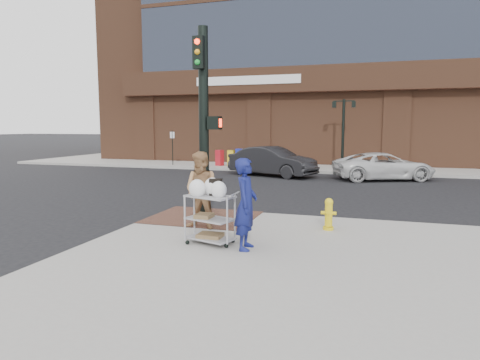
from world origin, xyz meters
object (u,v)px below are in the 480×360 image
(pedestrian_tan, at_px, (202,190))
(utility_cart, at_px, (210,214))
(fire_hydrant, at_px, (329,214))
(sedan_dark, at_px, (272,161))
(minivan_white, at_px, (384,166))
(woman_blue, at_px, (246,204))
(lamp_post, at_px, (343,126))
(traffic_signal_pole, at_px, (204,118))

(pedestrian_tan, xyz_separation_m, utility_cart, (0.67, -1.20, -0.30))
(fire_hydrant, bearing_deg, utility_cart, -138.46)
(sedan_dark, height_order, minivan_white, sedan_dark)
(woman_blue, distance_m, utility_cart, 0.90)
(lamp_post, height_order, minivan_white, lamp_post)
(pedestrian_tan, bearing_deg, lamp_post, 86.54)
(lamp_post, relative_size, pedestrian_tan, 2.14)
(pedestrian_tan, relative_size, sedan_dark, 0.40)
(sedan_dark, xyz_separation_m, utility_cart, (1.87, -13.64, 0.00))
(pedestrian_tan, height_order, utility_cart, pedestrian_tan)
(woman_blue, relative_size, sedan_dark, 0.39)
(lamp_post, xyz_separation_m, pedestrian_tan, (-2.11, -16.28, -1.53))
(lamp_post, xyz_separation_m, sedan_dark, (-3.31, -3.84, -1.84))
(sedan_dark, distance_m, utility_cart, 13.77)
(traffic_signal_pole, bearing_deg, minivan_white, 67.55)
(pedestrian_tan, bearing_deg, minivan_white, 74.68)
(minivan_white, bearing_deg, lamp_post, 8.57)
(utility_cart, relative_size, fire_hydrant, 1.81)
(traffic_signal_pole, xyz_separation_m, fire_hydrant, (3.29, -0.26, -2.29))
(woman_blue, distance_m, pedestrian_tan, 2.02)
(pedestrian_tan, distance_m, sedan_dark, 12.50)
(lamp_post, bearing_deg, utility_cart, -94.72)
(pedestrian_tan, bearing_deg, woman_blue, -37.98)
(lamp_post, height_order, utility_cart, lamp_post)
(minivan_white, relative_size, utility_cart, 3.45)
(utility_cart, bearing_deg, traffic_signal_pole, 114.64)
(woman_blue, relative_size, utility_cart, 1.33)
(pedestrian_tan, distance_m, minivan_white, 13.25)
(lamp_post, bearing_deg, fire_hydrant, -87.00)
(lamp_post, relative_size, fire_hydrant, 5.22)
(lamp_post, height_order, traffic_signal_pole, traffic_signal_pole)
(lamp_post, xyz_separation_m, woman_blue, (-0.61, -17.63, -1.55))
(woman_blue, bearing_deg, minivan_white, -16.48)
(woman_blue, height_order, utility_cart, woman_blue)
(woman_blue, bearing_deg, sedan_dark, 6.28)
(lamp_post, distance_m, minivan_white, 4.82)
(traffic_signal_pole, bearing_deg, sedan_dark, 94.20)
(woman_blue, xyz_separation_m, utility_cart, (-0.83, 0.15, -0.29))
(utility_cart, bearing_deg, fire_hydrant, 41.54)
(sedan_dark, distance_m, minivan_white, 5.57)
(lamp_post, bearing_deg, sedan_dark, -130.77)
(utility_cart, height_order, fire_hydrant, utility_cart)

